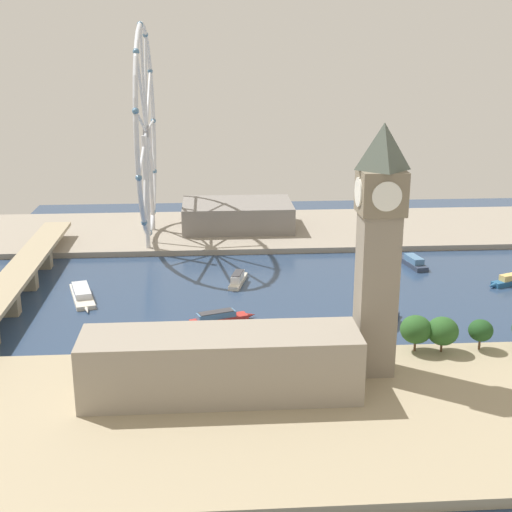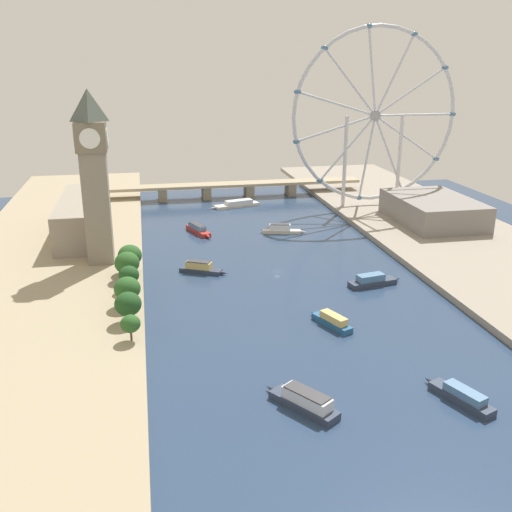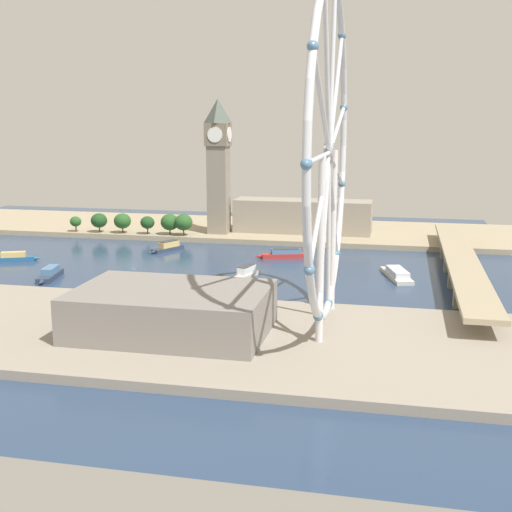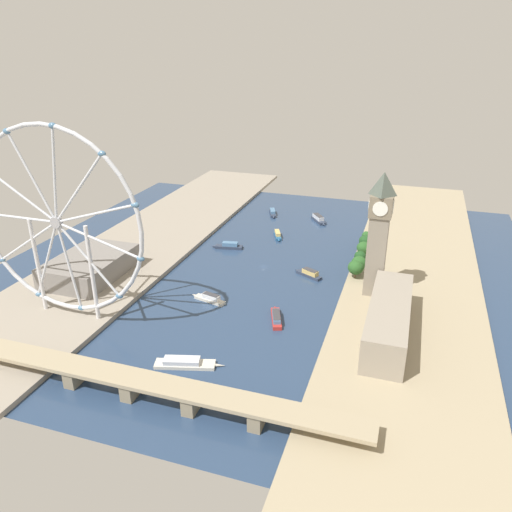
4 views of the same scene
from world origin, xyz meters
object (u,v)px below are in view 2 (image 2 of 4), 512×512
at_px(tour_boat_5, 282,229).
at_px(tour_boat_7, 461,396).
at_px(ferris_wheel, 375,116).
at_px(riverside_hall, 433,210).
at_px(parliament_block, 81,217).
at_px(tour_boat_3, 198,230).
at_px(river_bridge, 228,187).
at_px(tour_boat_4, 201,268).
at_px(tour_boat_2, 373,281).
at_px(clock_tower, 94,175).
at_px(tour_boat_1, 332,321).
at_px(tour_boat_6, 304,401).
at_px(tour_boat_0, 237,204).

height_order(tour_boat_5, tour_boat_7, tour_boat_5).
distance_m(ferris_wheel, riverside_hall, 74.17).
height_order(parliament_block, tour_boat_5, parliament_block).
bearing_deg(tour_boat_3, riverside_hall, 64.95).
xyz_separation_m(parliament_block, tour_boat_7, (124.68, -193.64, -11.18)).
relative_size(tour_boat_3, tour_boat_7, 1.12).
xyz_separation_m(river_bridge, tour_boat_4, (-36.32, -155.68, -5.71)).
xyz_separation_m(tour_boat_3, tour_boat_4, (-5.59, -67.01, 0.18)).
relative_size(tour_boat_5, tour_boat_7, 1.07).
distance_m(riverside_hall, tour_boat_2, 112.15).
relative_size(clock_tower, tour_boat_2, 3.08).
distance_m(tour_boat_1, tour_boat_2, 48.42).
xyz_separation_m(parliament_block, tour_boat_6, (77.80, -188.16, -10.59)).
bearing_deg(tour_boat_3, tour_boat_7, -2.66).
relative_size(river_bridge, tour_boat_7, 8.18).
relative_size(clock_tower, tour_boat_1, 3.72).
height_order(clock_tower, tour_boat_0, clock_tower).
bearing_deg(river_bridge, tour_boat_4, -103.13).
relative_size(ferris_wheel, tour_boat_4, 5.02).
bearing_deg(riverside_hall, ferris_wheel, 112.74).
distance_m(river_bridge, tour_boat_6, 276.75).
xyz_separation_m(tour_boat_5, tour_boat_6, (-36.06, -177.81, 0.35)).
distance_m(riverside_hall, river_bridge, 150.62).
height_order(riverside_hall, tour_boat_5, riverside_hall).
bearing_deg(tour_boat_7, parliament_block, 11.57).
height_order(ferris_wheel, tour_boat_6, ferris_wheel).
height_order(tour_boat_1, tour_boat_5, tour_boat_5).
bearing_deg(parliament_block, tour_boat_1, -52.80).
bearing_deg(tour_boat_7, tour_boat_1, -0.84).
xyz_separation_m(parliament_block, tour_boat_4, (60.19, -67.77, -10.87)).
bearing_deg(tour_boat_3, tour_boat_5, 59.08).
distance_m(tour_boat_1, tour_boat_7, 61.38).
relative_size(ferris_wheel, tour_boat_5, 4.44).
height_order(river_bridge, tour_boat_4, river_bridge).
bearing_deg(tour_boat_2, riverside_hall, 39.16).
bearing_deg(tour_boat_7, ferris_wheel, -36.33).
bearing_deg(clock_tower, tour_boat_0, 52.11).
bearing_deg(clock_tower, tour_boat_4, -20.18).
xyz_separation_m(ferris_wheel, tour_boat_6, (-108.75, -223.44, -59.21)).
distance_m(ferris_wheel, tour_boat_5, 104.47).
xyz_separation_m(parliament_block, tour_boat_2, (134.85, -99.36, -11.04)).
bearing_deg(parliament_block, riverside_hall, -3.90).
height_order(clock_tower, tour_boat_6, clock_tower).
height_order(tour_boat_2, tour_boat_6, tour_boat_6).
bearing_deg(river_bridge, tour_boat_2, -78.43).
bearing_deg(tour_boat_1, parliament_block, 14.76).
distance_m(clock_tower, tour_boat_5, 116.64).
distance_m(clock_tower, tour_boat_4, 66.12).
bearing_deg(tour_boat_5, river_bridge, 113.77).
bearing_deg(riverside_hall, river_bridge, 137.34).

